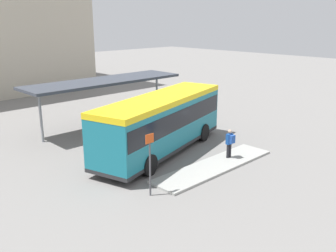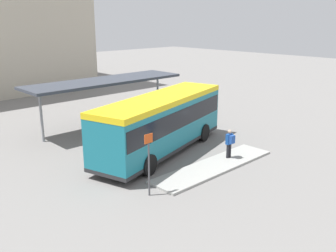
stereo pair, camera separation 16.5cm
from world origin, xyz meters
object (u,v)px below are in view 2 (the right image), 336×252
Objects in this scene: bicycle_black at (205,108)px; bicycle_red at (193,105)px; bicycle_yellow at (198,107)px; platform_sign at (149,162)px; potted_planter_near_shelter at (120,125)px; city_bus at (162,120)px; pedestrian_waiting at (230,142)px.

bicycle_black reaches higher than bicycle_red.
bicycle_yellow is at bearing -6.17° from bicycle_red.
platform_sign is (-12.98, -8.02, 1.17)m from bicycle_black.
bicycle_yellow is at bearing 5.80° from potted_planter_near_shelter.
city_bus is 5.80× the size of bicycle_black.
pedestrian_waiting is at bearing 2.22° from platform_sign.
bicycle_red is 1.22× the size of potted_planter_near_shelter.
bicycle_black is 1.07× the size of bicycle_red.
city_bus is 6.20× the size of bicycle_red.
platform_sign is at bearing -118.67° from potted_planter_near_shelter.
bicycle_red is (0.20, 0.79, 0.02)m from bicycle_yellow.
potted_planter_near_shelter is 9.08m from platform_sign.
potted_planter_near_shelter is (-8.64, -0.09, 0.33)m from bicycle_black.
bicycle_yellow is 0.57× the size of platform_sign.
city_bus is 7.59× the size of potted_planter_near_shelter.
pedestrian_waiting reaches higher than bicycle_red.
potted_planter_near_shelter is at bearing 61.33° from platform_sign.
bicycle_yellow is 15.75m from platform_sign.
bicycle_yellow is (7.05, 8.58, -0.68)m from pedestrian_waiting.
bicycle_red is (7.26, 9.37, -0.66)m from pedestrian_waiting.
city_bus is 5.51m from platform_sign.
potted_planter_near_shelter is at bearing -71.05° from bicycle_red.
potted_planter_near_shelter is (-1.61, 7.70, -0.31)m from pedestrian_waiting.
bicycle_red is at bearing 10.65° from potted_planter_near_shelter.
bicycle_black is (7.03, 7.79, -0.64)m from pedestrian_waiting.
bicycle_black is at bearing -37.67° from pedestrian_waiting.
bicycle_red is (9.09, 5.95, -1.54)m from city_bus.
bicycle_red is at bearing -4.40° from bicycle_black.
city_bus is at bearing 41.61° from platform_sign.
city_bus is 10.00m from bicycle_black.
city_bus reaches higher than bicycle_yellow.
bicycle_black is 0.79m from bicycle_yellow.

